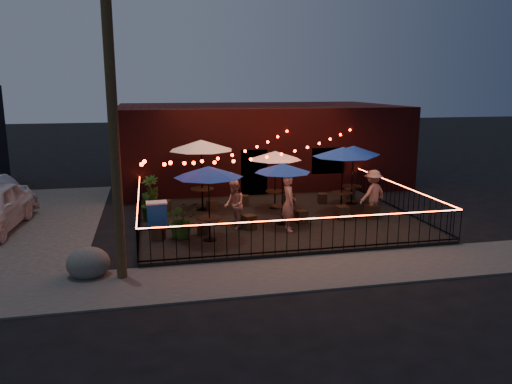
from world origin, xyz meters
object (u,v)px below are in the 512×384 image
cafe_table_4 (343,153)px  cooler (157,215)px  cafe_table_2 (283,169)px  cafe_table_1 (201,146)px  cafe_table_3 (275,156)px  cafe_table_5 (353,151)px  boulder (88,263)px  cafe_table_0 (208,173)px  utility_pole (113,127)px

cafe_table_4 → cooler: cafe_table_4 is taller
cafe_table_2 → cafe_table_1: bearing=133.1°
cafe_table_4 → cooler: size_ratio=3.28×
cafe_table_1 → cafe_table_4: size_ratio=0.98×
cafe_table_3 → cafe_table_5: cafe_table_5 is taller
cafe_table_5 → boulder: size_ratio=2.69×
cafe_table_0 → cafe_table_2: 3.07m
utility_pole → cafe_table_4: (8.06, 4.81, -1.50)m
utility_pole → cafe_table_4: utility_pole is taller
utility_pole → cafe_table_5: utility_pole is taller
utility_pole → cafe_table_1: (2.83, 6.42, -1.30)m
utility_pole → cafe_table_5: bearing=34.2°
utility_pole → cooler: bearing=76.2°
cafe_table_0 → cafe_table_3: 4.78m
cooler → boulder: size_ratio=0.93×
cafe_table_1 → cafe_table_2: 3.77m
cafe_table_4 → boulder: 10.23m
cafe_table_5 → cooler: 8.46m
cafe_table_3 → cafe_table_0: bearing=-130.2°
cafe_table_5 → cafe_table_4: bearing=-126.6°
boulder → cafe_table_5: bearing=30.5°
cafe_table_5 → cafe_table_1: bearing=177.4°
cooler → cafe_table_3: bearing=20.2°
cafe_table_2 → cooler: bearing=174.5°
cafe_table_3 → cafe_table_5: (3.34, 0.12, 0.10)m
cafe_table_0 → cooler: (-1.61, 1.75, -1.72)m
utility_pole → cafe_table_0: utility_pole is taller
cafe_table_0 → boulder: bearing=-149.2°
cafe_table_5 → boulder: (-9.92, -5.85, -1.98)m
boulder → cafe_table_2: bearing=28.6°
cooler → boulder: 4.27m
cafe_table_4 → cafe_table_2: bearing=-157.5°
cafe_table_5 → boulder: 11.68m
utility_pole → cafe_table_4: bearing=30.8°
cafe_table_2 → cafe_table_5: (3.66, 2.44, 0.21)m
cafe_table_2 → boulder: (-6.25, -3.41, -1.77)m
cafe_table_4 → boulder: cafe_table_4 is taller
cafe_table_0 → cafe_table_1: cafe_table_1 is taller
cafe_table_4 → boulder: bearing=-153.1°
cafe_table_0 → cafe_table_5: bearing=30.4°
cafe_table_5 → boulder: cafe_table_5 is taller
cafe_table_0 → cafe_table_5: size_ratio=0.88×
cafe_table_2 → cafe_table_3: cafe_table_3 is taller
cafe_table_2 → cafe_table_3: bearing=82.0°
cafe_table_2 → cafe_table_3: (0.33, 2.32, 0.11)m
cafe_table_1 → cafe_table_3: 2.93m
cafe_table_2 → cafe_table_3: size_ratio=0.82×
cooler → cafe_table_4: bearing=3.8°
cooler → cafe_table_2: bearing=-7.3°
utility_pole → cooler: 5.42m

